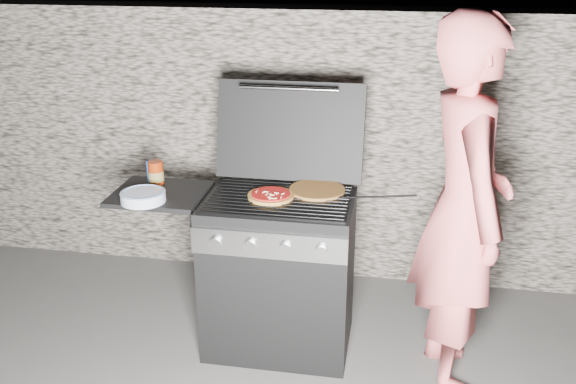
% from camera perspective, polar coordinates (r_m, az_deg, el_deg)
% --- Properties ---
extents(ground, '(50.00, 50.00, 0.00)m').
position_cam_1_polar(ground, '(3.86, -0.75, -13.18)').
color(ground, '#464544').
extents(stone_wall, '(8.00, 0.35, 1.80)m').
position_cam_1_polar(stone_wall, '(4.40, 1.74, 4.39)').
color(stone_wall, gray).
rests_on(stone_wall, ground).
extents(gas_grill, '(1.34, 0.79, 0.91)m').
position_cam_1_polar(gas_grill, '(3.67, -4.65, -6.90)').
color(gas_grill, black).
rests_on(gas_grill, ground).
extents(pizza_topped, '(0.25, 0.25, 0.03)m').
position_cam_1_polar(pizza_topped, '(3.43, -1.54, -0.27)').
color(pizza_topped, '#B8864B').
rests_on(pizza_topped, gas_grill).
extents(pizza_plain, '(0.33, 0.33, 0.02)m').
position_cam_1_polar(pizza_plain, '(3.52, 2.61, 0.19)').
color(pizza_plain, '#B68439').
rests_on(pizza_plain, gas_grill).
extents(sauce_jar, '(0.09, 0.09, 0.13)m').
position_cam_1_polar(sauce_jar, '(3.71, -11.66, 1.71)').
color(sauce_jar, maroon).
rests_on(sauce_jar, gas_grill).
extents(blue_carton, '(0.07, 0.05, 0.13)m').
position_cam_1_polar(blue_carton, '(3.72, -11.89, 1.76)').
color(blue_carton, '#183E94').
rests_on(blue_carton, gas_grill).
extents(plate_stack, '(0.28, 0.28, 0.05)m').
position_cam_1_polar(plate_stack, '(3.48, -12.76, -0.41)').
color(plate_stack, silver).
rests_on(plate_stack, gas_grill).
extents(person, '(0.59, 0.78, 1.92)m').
position_cam_1_polar(person, '(3.26, 15.30, -1.61)').
color(person, '#CE5959').
rests_on(person, ground).
extents(tongs, '(0.40, 0.09, 0.08)m').
position_cam_1_polar(tongs, '(3.36, 7.91, -0.47)').
color(tongs, black).
rests_on(tongs, gas_grill).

